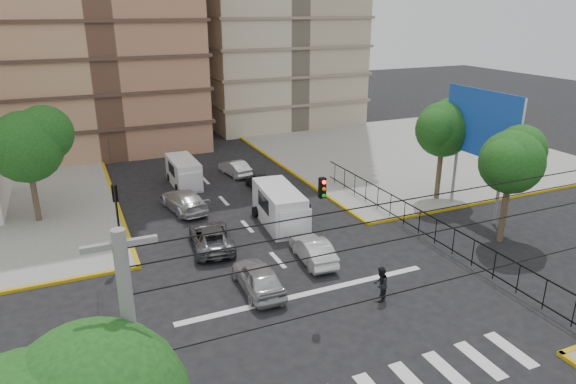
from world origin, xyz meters
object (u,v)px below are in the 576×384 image
van_right_lane (281,208)px  car_silver_front_left (258,277)px  pedestrian_crosswalk (380,284)px  van_left_lane (184,173)px  car_white_front_right (313,250)px  traffic_light_nw (117,211)px

van_right_lane → car_silver_front_left: size_ratio=1.29×
car_silver_front_left → pedestrian_crosswalk: 5.84m
van_left_lane → car_white_front_right: size_ratio=1.16×
traffic_light_nw → pedestrian_crosswalk: (10.61, -8.51, -2.25)m
van_left_lane → van_right_lane: bearing=-70.0°
car_white_front_right → traffic_light_nw: bearing=-16.3°
traffic_light_nw → van_left_lane: (6.03, 11.51, -2.09)m
traffic_light_nw → car_silver_front_left: size_ratio=1.04×
pedestrian_crosswalk → van_left_lane: bearing=-120.3°
traffic_light_nw → van_left_lane: size_ratio=0.94×
traffic_light_nw → car_white_front_right: traffic_light_nw is taller
car_silver_front_left → pedestrian_crosswalk: bearing=148.2°
van_left_lane → car_silver_front_left: size_ratio=1.10×
traffic_light_nw → car_white_front_right: 10.48m
traffic_light_nw → van_right_lane: traffic_light_nw is taller
van_left_lane → car_silver_front_left: (-0.32, -16.85, -0.30)m
car_white_front_right → pedestrian_crosswalk: bearing=107.4°
traffic_light_nw → car_white_front_right: bearing=-21.0°
van_right_lane → car_white_front_right: van_right_lane is taller
traffic_light_nw → pedestrian_crosswalk: 13.79m
van_right_lane → pedestrian_crosswalk: (0.80, -9.99, -0.30)m
traffic_light_nw → car_white_front_right: size_ratio=1.09×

